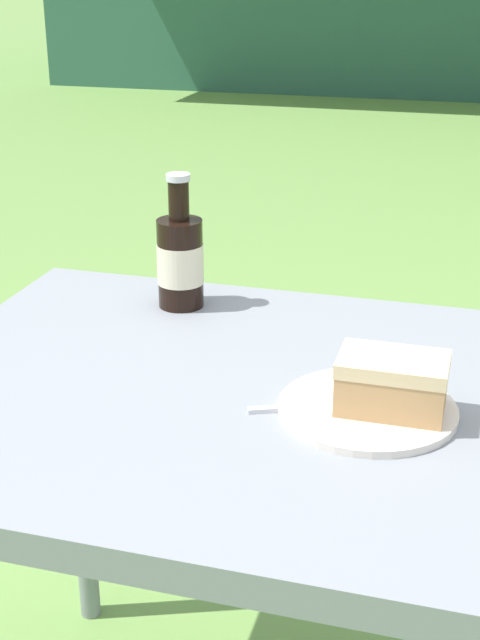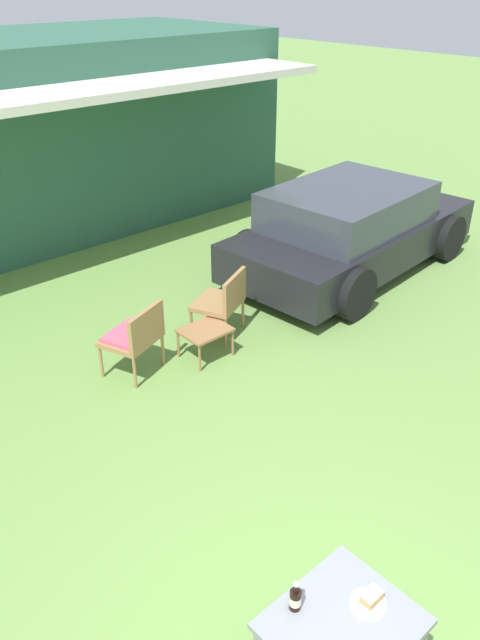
% 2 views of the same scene
% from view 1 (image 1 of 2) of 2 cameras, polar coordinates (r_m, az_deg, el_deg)
% --- Properties ---
extents(patio_table, '(0.84, 0.72, 0.73)m').
position_cam_1_polar(patio_table, '(1.20, -1.32, -7.35)').
color(patio_table, gray).
rests_on(patio_table, ground_plane).
extents(cake_on_plate, '(0.22, 0.22, 0.08)m').
position_cam_1_polar(cake_on_plate, '(1.09, 9.08, -4.66)').
color(cake_on_plate, silver).
rests_on(cake_on_plate, patio_table).
extents(cola_bottle_near, '(0.07, 0.07, 0.21)m').
position_cam_1_polar(cola_bottle_near, '(1.39, -3.85, 3.92)').
color(cola_bottle_near, black).
rests_on(cola_bottle_near, patio_table).
extents(fork, '(0.19, 0.09, 0.01)m').
position_cam_1_polar(fork, '(1.11, 5.62, -5.47)').
color(fork, silver).
rests_on(fork, patio_table).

